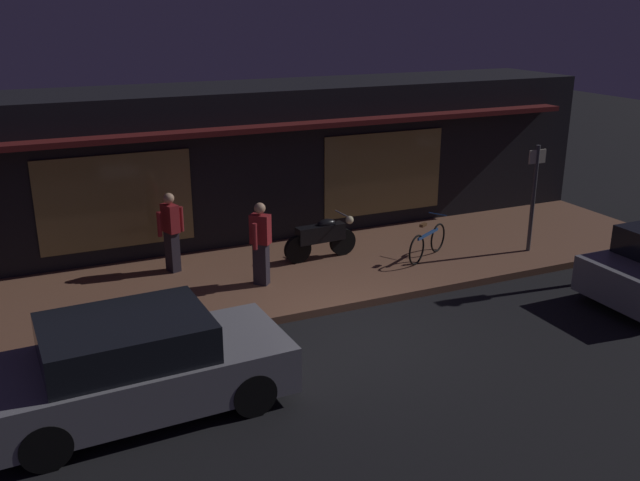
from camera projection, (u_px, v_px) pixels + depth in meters
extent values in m
plane|color=black|center=(360.00, 336.00, 11.99)|extent=(60.00, 60.00, 0.00)
cube|color=brown|center=(294.00, 274.00, 14.56)|extent=(18.00, 4.00, 0.15)
cube|color=black|center=(241.00, 161.00, 16.94)|extent=(18.00, 2.80, 3.60)
cube|color=olive|center=(116.00, 202.00, 14.57)|extent=(3.20, 0.04, 2.00)
cube|color=olive|center=(384.00, 173.00, 17.06)|extent=(3.20, 0.04, 2.00)
cube|color=#591919|center=(262.00, 129.00, 15.18)|extent=(16.20, 0.50, 0.12)
cylinder|color=black|center=(298.00, 249.00, 14.88)|extent=(0.61, 0.16, 0.60)
cylinder|color=black|center=(343.00, 242.00, 15.37)|extent=(0.61, 0.16, 0.60)
cube|color=black|center=(321.00, 233.00, 15.04)|extent=(1.11, 0.34, 0.36)
ellipsoid|color=black|center=(327.00, 223.00, 15.04)|extent=(0.45, 0.27, 0.20)
sphere|color=#F9EDB7|center=(350.00, 220.00, 15.29)|extent=(0.18, 0.18, 0.18)
cylinder|color=gray|center=(342.00, 214.00, 15.15)|extent=(0.06, 0.55, 0.03)
torus|color=black|center=(417.00, 250.00, 14.76)|extent=(0.59, 0.37, 0.66)
torus|color=black|center=(438.00, 238.00, 15.54)|extent=(0.59, 0.37, 0.66)
cube|color=#1E478C|center=(428.00, 234.00, 15.08)|extent=(0.80, 0.49, 0.06)
cube|color=brown|center=(423.00, 225.00, 14.80)|extent=(0.21, 0.17, 0.06)
cylinder|color=#1E478C|center=(438.00, 214.00, 15.29)|extent=(0.23, 0.37, 0.02)
cube|color=#28232D|center=(173.00, 251.00, 14.39)|extent=(0.28, 0.33, 0.85)
cube|color=maroon|center=(170.00, 218.00, 14.16)|extent=(0.33, 0.43, 0.58)
sphere|color=tan|center=(169.00, 198.00, 14.03)|extent=(0.22, 0.22, 0.22)
cylinder|color=maroon|center=(181.00, 219.00, 14.35)|extent=(0.11, 0.11, 0.52)
cylinder|color=maroon|center=(159.00, 224.00, 14.01)|extent=(0.11, 0.11, 0.52)
cube|color=#28232D|center=(261.00, 264.00, 13.70)|extent=(0.34, 0.34, 0.85)
cube|color=maroon|center=(260.00, 229.00, 13.47)|extent=(0.43, 0.42, 0.58)
sphere|color=tan|center=(260.00, 208.00, 13.34)|extent=(0.22, 0.22, 0.22)
cylinder|color=maroon|center=(266.00, 229.00, 13.73)|extent=(0.13, 0.13, 0.52)
cylinder|color=maroon|center=(255.00, 237.00, 13.26)|extent=(0.13, 0.13, 0.52)
cylinder|color=#47474C|center=(533.00, 199.00, 15.34)|extent=(0.09, 0.09, 2.40)
cube|color=beige|center=(537.00, 157.00, 15.04)|extent=(0.44, 0.03, 0.30)
cylinder|color=black|center=(217.00, 346.00, 10.93)|extent=(0.65, 0.25, 0.64)
cylinder|color=black|center=(253.00, 393.00, 9.61)|extent=(0.65, 0.25, 0.64)
cylinder|color=black|center=(33.00, 386.00, 9.79)|extent=(0.65, 0.25, 0.64)
cylinder|color=black|center=(46.00, 446.00, 8.46)|extent=(0.65, 0.25, 0.64)
cube|color=slate|center=(141.00, 375.00, 9.62)|extent=(4.17, 1.92, 0.68)
cube|color=black|center=(126.00, 341.00, 9.38)|extent=(2.26, 1.69, 0.64)
cylinder|color=black|center=(602.00, 279.00, 13.60)|extent=(0.64, 0.22, 0.64)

